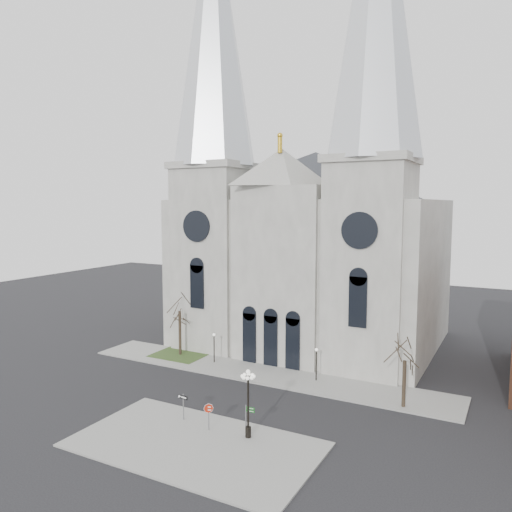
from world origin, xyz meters
The scene contains 13 objects.
ground centered at (0.00, 0.00, 0.00)m, with size 160.00×160.00×0.00m, color black.
sidewalk_near centered at (3.00, -5.00, 0.07)m, with size 18.00×10.00×0.14m, color gray.
sidewalk_far centered at (0.00, 11.00, 0.07)m, with size 40.00×6.00×0.14m, color gray.
grass_patch centered at (-11.00, 12.00, 0.09)m, with size 6.00×5.00×0.18m, color #32471E.
cathedral centered at (0.00, 22.86, 18.48)m, with size 33.00×26.66×54.00m.
tree_left centered at (-11.00, 12.00, 5.58)m, with size 3.20×3.20×7.50m.
tree_right centered at (15.00, 9.00, 4.47)m, with size 3.20×3.20×6.00m.
ped_lamp_left centered at (-6.00, 11.50, 2.33)m, with size 0.32×0.32×3.26m.
ped_lamp_right centered at (6.00, 11.50, 2.33)m, with size 0.32×0.32×3.26m.
stop_sign centered at (2.66, -2.66, 1.68)m, with size 0.74×0.26×2.13m.
globe_lamp centered at (5.93, -2.27, 3.42)m, with size 1.45×1.45×5.22m.
one_way_sign centered at (-0.18, -2.06, 1.59)m, with size 0.93×0.13×2.13m.
street_name_sign centered at (5.80, -2.21, 1.56)m, with size 0.78×0.10×2.43m.
Camera 1 is at (23.30, -33.52, 17.57)m, focal length 35.00 mm.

